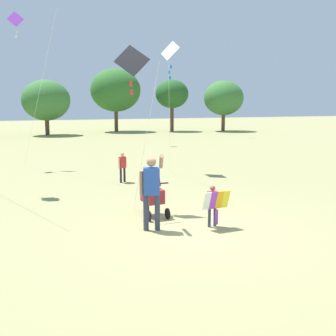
{
  "coord_description": "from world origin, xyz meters",
  "views": [
    {
      "loc": [
        -3.74,
        -8.58,
        2.98
      ],
      "look_at": [
        -0.23,
        1.13,
        1.3
      ],
      "focal_mm": 43.88,
      "sensor_mm": 36.0,
      "label": 1
    }
  ],
  "objects_px": {
    "kite_adult_black": "(132,65)",
    "kite_orange_delta": "(170,54)",
    "stroller": "(152,194)",
    "kite_green_novelty": "(18,28)",
    "person_red_shirt": "(122,165)",
    "person_adult_flyer": "(152,187)",
    "cooler_box": "(153,195)",
    "child_with_butterfly_kite": "(213,202)"
  },
  "relations": [
    {
      "from": "stroller",
      "to": "cooler_box",
      "type": "bearing_deg",
      "value": 71.76
    },
    {
      "from": "stroller",
      "to": "cooler_box",
      "type": "distance_m",
      "value": 1.77
    },
    {
      "from": "stroller",
      "to": "person_red_shirt",
      "type": "height_order",
      "value": "person_red_shirt"
    },
    {
      "from": "child_with_butterfly_kite",
      "to": "kite_green_novelty",
      "type": "distance_m",
      "value": 13.06
    },
    {
      "from": "child_with_butterfly_kite",
      "to": "kite_green_novelty",
      "type": "relative_size",
      "value": 0.15
    },
    {
      "from": "kite_adult_black",
      "to": "stroller",
      "type": "bearing_deg",
      "value": -73.05
    },
    {
      "from": "person_adult_flyer",
      "to": "kite_adult_black",
      "type": "xyz_separation_m",
      "value": [
        0.11,
        1.98,
        2.9
      ]
    },
    {
      "from": "child_with_butterfly_kite",
      "to": "cooler_box",
      "type": "distance_m",
      "value": 3.1
    },
    {
      "from": "kite_green_novelty",
      "to": "cooler_box",
      "type": "relative_size",
      "value": 15.34
    },
    {
      "from": "stroller",
      "to": "kite_orange_delta",
      "type": "distance_m",
      "value": 8.04
    },
    {
      "from": "child_with_butterfly_kite",
      "to": "kite_orange_delta",
      "type": "bearing_deg",
      "value": 77.4
    },
    {
      "from": "kite_green_novelty",
      "to": "child_with_butterfly_kite",
      "type": "bearing_deg",
      "value": -69.91
    },
    {
      "from": "cooler_box",
      "to": "kite_orange_delta",
      "type": "bearing_deg",
      "value": 63.95
    },
    {
      "from": "stroller",
      "to": "kite_orange_delta",
      "type": "xyz_separation_m",
      "value": [
        2.78,
        6.22,
        4.27
      ]
    },
    {
      "from": "child_with_butterfly_kite",
      "to": "kite_adult_black",
      "type": "height_order",
      "value": "kite_adult_black"
    },
    {
      "from": "kite_adult_black",
      "to": "cooler_box",
      "type": "distance_m",
      "value": 3.92
    },
    {
      "from": "person_adult_flyer",
      "to": "child_with_butterfly_kite",
      "type": "bearing_deg",
      "value": -10.59
    },
    {
      "from": "kite_adult_black",
      "to": "kite_orange_delta",
      "type": "distance_m",
      "value": 6.24
    },
    {
      "from": "kite_adult_black",
      "to": "cooler_box",
      "type": "height_order",
      "value": "kite_adult_black"
    },
    {
      "from": "person_adult_flyer",
      "to": "kite_orange_delta",
      "type": "bearing_deg",
      "value": 66.77
    },
    {
      "from": "kite_green_novelty",
      "to": "person_red_shirt",
      "type": "xyz_separation_m",
      "value": [
        3.34,
        -5.01,
        -5.46
      ]
    },
    {
      "from": "kite_green_novelty",
      "to": "cooler_box",
      "type": "height_order",
      "value": "kite_green_novelty"
    },
    {
      "from": "person_adult_flyer",
      "to": "person_red_shirt",
      "type": "relative_size",
      "value": 1.6
    },
    {
      "from": "kite_orange_delta",
      "to": "kite_green_novelty",
      "type": "xyz_separation_m",
      "value": [
        -5.77,
        3.49,
        1.25
      ]
    },
    {
      "from": "person_adult_flyer",
      "to": "kite_green_novelty",
      "type": "height_order",
      "value": "kite_green_novelty"
    },
    {
      "from": "person_adult_flyer",
      "to": "cooler_box",
      "type": "xyz_separation_m",
      "value": [
        0.91,
        2.75,
        -0.87
      ]
    },
    {
      "from": "cooler_box",
      "to": "person_red_shirt",
      "type": "bearing_deg",
      "value": 93.41
    },
    {
      "from": "kite_green_novelty",
      "to": "cooler_box",
      "type": "distance_m",
      "value": 10.64
    },
    {
      "from": "child_with_butterfly_kite",
      "to": "stroller",
      "type": "xyz_separation_m",
      "value": [
        -1.08,
        1.4,
        -0.0
      ]
    },
    {
      "from": "person_adult_flyer",
      "to": "cooler_box",
      "type": "bearing_deg",
      "value": 71.75
    },
    {
      "from": "stroller",
      "to": "kite_green_novelty",
      "type": "xyz_separation_m",
      "value": [
        -2.99,
        9.72,
        5.52
      ]
    },
    {
      "from": "person_red_shirt",
      "to": "cooler_box",
      "type": "height_order",
      "value": "person_red_shirt"
    },
    {
      "from": "kite_green_novelty",
      "to": "person_red_shirt",
      "type": "height_order",
      "value": "kite_green_novelty"
    },
    {
      "from": "stroller",
      "to": "kite_orange_delta",
      "type": "relative_size",
      "value": 0.2
    },
    {
      "from": "child_with_butterfly_kite",
      "to": "kite_orange_delta",
      "type": "height_order",
      "value": "kite_orange_delta"
    },
    {
      "from": "kite_adult_black",
      "to": "cooler_box",
      "type": "xyz_separation_m",
      "value": [
        0.8,
        0.77,
        -3.76
      ]
    },
    {
      "from": "kite_orange_delta",
      "to": "person_red_shirt",
      "type": "height_order",
      "value": "kite_orange_delta"
    },
    {
      "from": "child_with_butterfly_kite",
      "to": "person_adult_flyer",
      "type": "distance_m",
      "value": 1.54
    },
    {
      "from": "cooler_box",
      "to": "kite_adult_black",
      "type": "bearing_deg",
      "value": -135.81
    },
    {
      "from": "stroller",
      "to": "cooler_box",
      "type": "height_order",
      "value": "stroller"
    },
    {
      "from": "child_with_butterfly_kite",
      "to": "kite_adult_black",
      "type": "bearing_deg",
      "value": 120.76
    },
    {
      "from": "child_with_butterfly_kite",
      "to": "stroller",
      "type": "relative_size",
      "value": 0.92
    }
  ]
}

